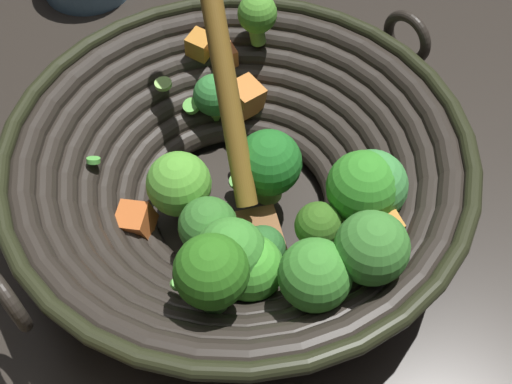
# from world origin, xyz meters

# --- Properties ---
(ground_plane) EXTENTS (4.00, 4.00, 0.00)m
(ground_plane) POSITION_xyz_m (0.00, 0.00, 0.00)
(ground_plane) COLOR #28231E
(wok) EXTENTS (0.39, 0.43, 0.25)m
(wok) POSITION_xyz_m (-0.01, 0.00, 0.07)
(wok) COLOR black
(wok) RESTS_ON ground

